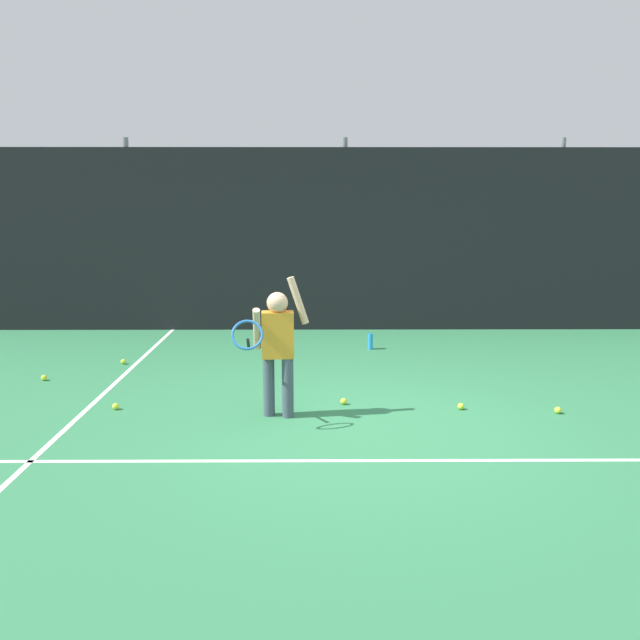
# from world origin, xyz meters

# --- Properties ---
(ground_plane) EXTENTS (20.00, 20.00, 0.00)m
(ground_plane) POSITION_xyz_m (0.00, 0.00, 0.00)
(ground_plane) COLOR #2D7247
(court_line_baseline) EXTENTS (9.00, 0.05, 0.00)m
(court_line_baseline) POSITION_xyz_m (0.00, -0.93, 0.00)
(court_line_baseline) COLOR white
(court_line_baseline) RESTS_ON ground
(court_line_sideline) EXTENTS (0.05, 9.00, 0.00)m
(court_line_sideline) POSITION_xyz_m (-2.72, 1.00, 0.00)
(court_line_sideline) COLOR white
(court_line_sideline) RESTS_ON ground
(back_fence_windscreen) EXTENTS (13.73, 0.08, 2.83)m
(back_fence_windscreen) POSITION_xyz_m (0.00, 4.58, 1.41)
(back_fence_windscreen) COLOR black
(back_fence_windscreen) RESTS_ON ground
(fence_post_1) EXTENTS (0.09, 0.09, 2.98)m
(fence_post_1) POSITION_xyz_m (-3.36, 4.64, 1.49)
(fence_post_1) COLOR slate
(fence_post_1) RESTS_ON ground
(fence_post_2) EXTENTS (0.09, 0.09, 2.98)m
(fence_post_2) POSITION_xyz_m (0.00, 4.64, 1.49)
(fence_post_2) COLOR slate
(fence_post_2) RESTS_ON ground
(fence_post_3) EXTENTS (0.09, 0.09, 2.98)m
(fence_post_3) POSITION_xyz_m (3.36, 4.64, 1.49)
(fence_post_3) COLOR slate
(fence_post_3) RESTS_ON ground
(tennis_player) EXTENTS (0.69, 0.61, 1.35)m
(tennis_player) POSITION_xyz_m (-0.81, 0.18, 0.73)
(tennis_player) COLOR #3F4C59
(tennis_player) RESTS_ON ground
(water_bottle) EXTENTS (0.07, 0.07, 0.22)m
(water_bottle) POSITION_xyz_m (0.31, 3.12, 0.11)
(water_bottle) COLOR #268CD8
(water_bottle) RESTS_ON ground
(tennis_ball_0) EXTENTS (0.07, 0.07, 0.07)m
(tennis_ball_0) POSITION_xyz_m (1.92, 0.26, 0.03)
(tennis_ball_0) COLOR #CCE033
(tennis_ball_0) RESTS_ON ground
(tennis_ball_1) EXTENTS (0.07, 0.07, 0.07)m
(tennis_ball_1) POSITION_xyz_m (-3.57, 1.50, 0.03)
(tennis_ball_1) COLOR #CCE033
(tennis_ball_1) RESTS_ON ground
(tennis_ball_2) EXTENTS (0.07, 0.07, 0.07)m
(tennis_ball_2) POSITION_xyz_m (-0.16, 0.57, 0.03)
(tennis_ball_2) COLOR #CCE033
(tennis_ball_2) RESTS_ON ground
(tennis_ball_3) EXTENTS (0.07, 0.07, 0.07)m
(tennis_ball_3) POSITION_xyz_m (-2.88, 2.28, 0.03)
(tennis_ball_3) COLOR #CCE033
(tennis_ball_3) RESTS_ON ground
(tennis_ball_4) EXTENTS (0.07, 0.07, 0.07)m
(tennis_ball_4) POSITION_xyz_m (1.00, 0.39, 0.03)
(tennis_ball_4) COLOR #CCE033
(tennis_ball_4) RESTS_ON ground
(tennis_ball_5) EXTENTS (0.07, 0.07, 0.07)m
(tennis_ball_5) POSITION_xyz_m (-2.43, 0.41, 0.03)
(tennis_ball_5) COLOR #CCE033
(tennis_ball_5) RESTS_ON ground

